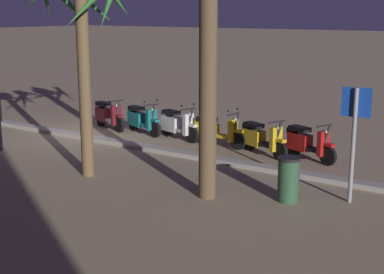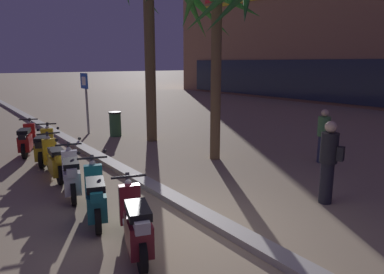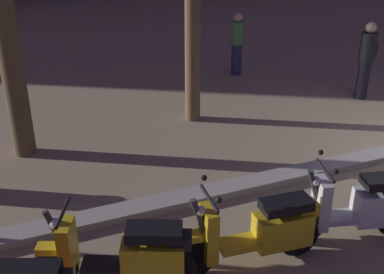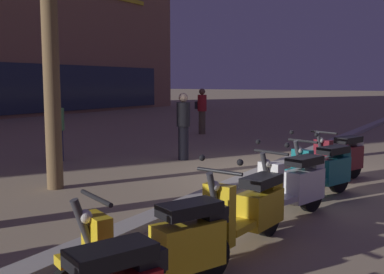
% 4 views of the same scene
% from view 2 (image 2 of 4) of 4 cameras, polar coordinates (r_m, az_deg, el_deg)
% --- Properties ---
extents(ground_plane, '(200.00, 200.00, 0.00)m').
position_cam_2_polar(ground_plane, '(6.19, -0.35, -14.93)').
color(ground_plane, '#9E896B').
extents(curb_strip, '(60.00, 0.36, 0.12)m').
position_cam_2_polar(curb_strip, '(6.43, 3.27, -13.26)').
color(curb_strip, '#ADA89E').
rests_on(curb_strip, ground).
extents(scooter_red_mid_rear, '(1.67, 0.84, 1.04)m').
position_cam_2_polar(scooter_red_mid_rear, '(11.92, -25.28, -0.50)').
color(scooter_red_mid_rear, black).
rests_on(scooter_red_mid_rear, ground).
extents(scooter_yellow_last_in_row, '(1.73, 0.91, 1.04)m').
position_cam_2_polar(scooter_yellow_last_in_row, '(10.73, -22.89, -1.60)').
color(scooter_yellow_last_in_row, black).
rests_on(scooter_yellow_last_in_row, ground).
extents(scooter_yellow_far_back, '(1.85, 0.56, 1.17)m').
position_cam_2_polar(scooter_yellow_far_back, '(9.22, -21.42, -3.65)').
color(scooter_yellow_far_back, black).
rests_on(scooter_yellow_far_back, ground).
extents(scooter_white_second_in_line, '(1.69, 0.73, 1.17)m').
position_cam_2_polar(scooter_white_second_in_line, '(7.86, -19.02, -5.98)').
color(scooter_white_second_in_line, black).
rests_on(scooter_white_second_in_line, ground).
extents(scooter_teal_tail_end, '(1.73, 0.81, 1.17)m').
position_cam_2_polar(scooter_teal_tail_end, '(6.57, -15.42, -9.37)').
color(scooter_teal_tail_end, black).
rests_on(scooter_teal_tail_end, ground).
extents(scooter_maroon_lead_nearest, '(1.71, 0.80, 1.04)m').
position_cam_2_polar(scooter_maroon_lead_nearest, '(5.39, -9.16, -13.92)').
color(scooter_maroon_lead_nearest, black).
rests_on(scooter_maroon_lead_nearest, ground).
extents(crossing_sign, '(0.60, 0.14, 2.40)m').
position_cam_2_polar(crossing_sign, '(14.47, -16.87, 6.37)').
color(crossing_sign, '#939399').
rests_on(crossing_sign, ground).
extents(palm_tree_near_sign, '(2.75, 2.72, 6.22)m').
position_cam_2_polar(palm_tree_near_sign, '(12.75, -7.00, 20.06)').
color(palm_tree_near_sign, brown).
rests_on(palm_tree_near_sign, ground).
extents(palm_tree_mid_walkway, '(2.40, 2.43, 5.03)m').
position_cam_2_polar(palm_tree_mid_walkway, '(10.13, 4.05, 18.02)').
color(palm_tree_mid_walkway, brown).
rests_on(palm_tree_mid_walkway, ground).
extents(pedestrian_window_shopping, '(0.46, 0.34, 1.69)m').
position_cam_2_polar(pedestrian_window_shopping, '(7.50, 21.34, -3.55)').
color(pedestrian_window_shopping, black).
rests_on(pedestrian_window_shopping, ground).
extents(pedestrian_by_palm_tree, '(0.34, 0.34, 1.53)m').
position_cam_2_polar(pedestrian_by_palm_tree, '(10.56, 20.57, 0.31)').
color(pedestrian_by_palm_tree, '#2D3351').
rests_on(pedestrian_by_palm_tree, ground).
extents(litter_bin, '(0.48, 0.48, 0.95)m').
position_cam_2_polar(litter_bin, '(13.85, -12.37, 2.11)').
color(litter_bin, '#2D5638').
rests_on(litter_bin, ground).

